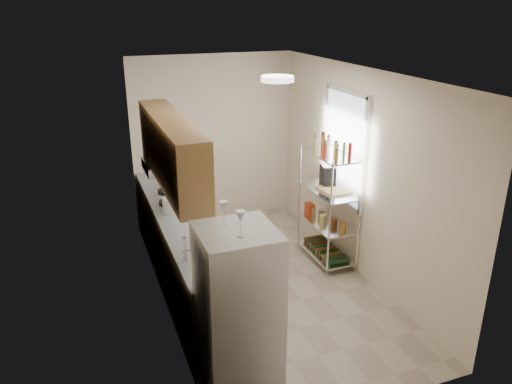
% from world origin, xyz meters
% --- Properties ---
extents(room, '(2.52, 4.42, 2.62)m').
position_xyz_m(room, '(0.00, 0.00, 1.30)').
color(room, '#ABA18B').
rests_on(room, ground).
extents(counter_run, '(0.63, 3.51, 0.90)m').
position_xyz_m(counter_run, '(-0.92, 0.44, 0.45)').
color(counter_run, '#A77847').
rests_on(counter_run, ground).
extents(upper_cabinets, '(0.33, 2.20, 0.72)m').
position_xyz_m(upper_cabinets, '(-1.05, 0.10, 1.81)').
color(upper_cabinets, '#A77847').
rests_on(upper_cabinets, room).
extents(range_hood, '(0.50, 0.60, 0.12)m').
position_xyz_m(range_hood, '(-1.00, 0.90, 1.39)').
color(range_hood, '#B7BABC').
rests_on(range_hood, room).
extents(window, '(0.06, 1.00, 1.46)m').
position_xyz_m(window, '(1.23, 0.35, 1.55)').
color(window, white).
rests_on(window, room).
extents(bakers_rack, '(0.45, 0.90, 1.73)m').
position_xyz_m(bakers_rack, '(1.00, 0.30, 1.11)').
color(bakers_rack, silver).
rests_on(bakers_rack, ground).
extents(ceiling_dome, '(0.34, 0.34, 0.05)m').
position_xyz_m(ceiling_dome, '(0.00, -0.30, 2.57)').
color(ceiling_dome, white).
rests_on(ceiling_dome, room).
extents(refrigerator, '(0.65, 0.65, 1.57)m').
position_xyz_m(refrigerator, '(-0.87, -1.56, 0.79)').
color(refrigerator, white).
rests_on(refrigerator, ground).
extents(wine_glass_a, '(0.07, 0.07, 0.21)m').
position_xyz_m(wine_glass_a, '(-0.93, -1.42, 1.68)').
color(wine_glass_a, silver).
rests_on(wine_glass_a, refrigerator).
extents(wine_glass_b, '(0.08, 0.08, 0.21)m').
position_xyz_m(wine_glass_b, '(-0.87, -1.67, 1.68)').
color(wine_glass_b, silver).
rests_on(wine_glass_b, refrigerator).
extents(rice_cooker, '(0.23, 0.23, 0.19)m').
position_xyz_m(rice_cooker, '(-1.00, 0.55, 0.99)').
color(rice_cooker, white).
rests_on(rice_cooker, counter_run).
extents(frying_pan_large, '(0.28, 0.28, 0.04)m').
position_xyz_m(frying_pan_large, '(-0.99, 0.83, 0.92)').
color(frying_pan_large, black).
rests_on(frying_pan_large, counter_run).
extents(frying_pan_small, '(0.27, 0.27, 0.04)m').
position_xyz_m(frying_pan_small, '(-0.96, 1.23, 0.92)').
color(frying_pan_small, black).
rests_on(frying_pan_small, counter_run).
extents(cutting_board, '(0.35, 0.43, 0.03)m').
position_xyz_m(cutting_board, '(1.05, 0.26, 1.02)').
color(cutting_board, tan).
rests_on(cutting_board, bakers_rack).
extents(espresso_machine, '(0.22, 0.28, 0.29)m').
position_xyz_m(espresso_machine, '(1.07, 0.47, 1.16)').
color(espresso_machine, black).
rests_on(espresso_machine, bakers_rack).
extents(storage_bag, '(0.10, 0.14, 0.15)m').
position_xyz_m(storage_bag, '(0.90, 0.63, 0.64)').
color(storage_bag, '#9C3513').
rests_on(storage_bag, bakers_rack).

